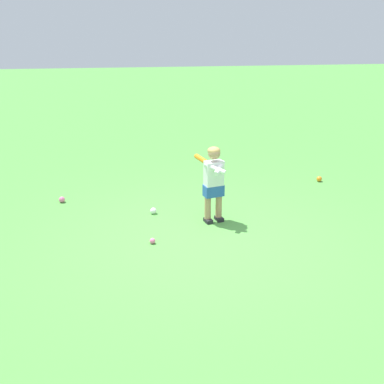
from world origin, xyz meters
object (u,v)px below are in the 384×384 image
(play_ball_far_left, at_px, (153,211))
(play_ball_midfield, at_px, (152,241))
(play_ball_center_lawn, at_px, (319,179))
(child_batter, at_px, (213,177))
(play_ball_near_batter, at_px, (62,200))

(play_ball_far_left, relative_size, play_ball_midfield, 1.25)
(play_ball_midfield, bearing_deg, play_ball_center_lawn, -56.14)
(child_batter, distance_m, play_ball_far_left, 1.08)
(play_ball_center_lawn, bearing_deg, play_ball_near_batter, 95.76)
(play_ball_far_left, bearing_deg, child_batter, -113.13)
(play_ball_far_left, xyz_separation_m, play_ball_midfield, (-0.95, 0.06, -0.01))
(play_ball_center_lawn, xyz_separation_m, play_ball_midfield, (-2.00, 2.99, -0.01))
(child_batter, distance_m, play_ball_midfield, 1.23)
(child_batter, xyz_separation_m, play_ball_far_left, (0.35, 0.82, -0.60))
(play_ball_center_lawn, relative_size, play_ball_near_batter, 1.00)
(play_ball_near_batter, bearing_deg, child_batter, -113.66)
(play_ball_midfield, relative_size, play_ball_near_batter, 0.79)
(play_ball_midfield, height_order, play_ball_near_batter, play_ball_near_batter)
(play_ball_center_lawn, height_order, play_ball_midfield, play_ball_center_lawn)
(play_ball_midfield, bearing_deg, child_batter, -55.62)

